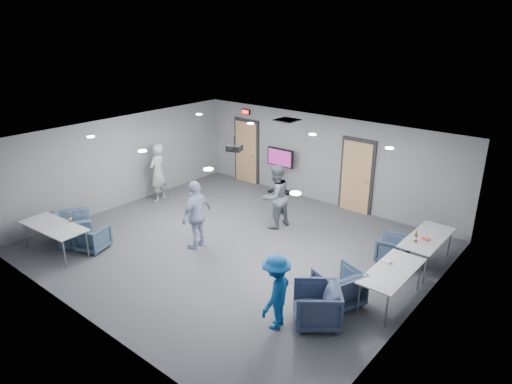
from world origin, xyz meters
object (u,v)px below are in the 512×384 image
Objects in this scene: person_a at (158,173)px; tv_stand at (280,168)px; chair_front_a at (93,238)px; table_right_b at (392,272)px; person_b at (275,196)px; person_c at (197,215)px; bottle_right at (416,238)px; projector at (234,148)px; table_right_a at (427,239)px; chair_right_b at (339,287)px; chair_right_c at (317,305)px; chair_right_a at (393,249)px; bottle_front at (70,218)px; person_d at (276,292)px; table_front_left at (53,227)px; chair_front_b at (72,228)px.

tv_stand is (2.50, 2.95, -0.07)m from person_a.
chair_front_a is 7.07m from table_right_b.
person_c is (-0.77, -2.16, -0.01)m from person_b.
bottle_right is 4.67m from projector.
chair_front_a is 0.39× the size of table_right_a.
table_right_a is 4.07× the size of projector.
chair_front_a is (-5.83, -1.81, -0.07)m from chair_right_b.
tv_stand is at bearing -175.87° from chair_right_c.
person_c is 4.06× the size of projector.
bottle_front is at bearing -64.34° from chair_right_a.
table_right_b is at bearing -180.00° from table_right_a.
table_front_left is (-5.83, -1.13, -0.04)m from person_d.
bottle_front reaches higher than chair_right_a.
person_a is 3.88m from projector.
chair_right_c is 3.51m from table_right_a.
table_right_b is at bearing 153.39° from chair_right_b.
person_d is 1.37× the size of chair_front_b.
chair_front_a is (-5.29, -0.46, -0.41)m from person_d.
chair_right_c is at bearing -141.62° from chair_front_b.
table_right_b is at bearing -131.53° from chair_front_b.
person_b is 2.52× the size of chair_right_a.
table_right_a reaches higher than chair_front_b.
tv_stand is (-4.10, 5.62, 0.12)m from person_d.
chair_front_a is at bearing 36.26° from bottle_front.
projector is at bearing -72.42° from tv_stand.
chair_front_a is (-5.83, -1.00, -0.07)m from chair_right_c.
bottle_right is (1.18, 3.53, 0.11)m from person_d.
projector is at bearing -83.98° from chair_right_b.
table_right_b is 7.53m from bottle_front.
chair_right_a is at bearing 34.72° from bottle_front.
chair_front_b reaches higher than chair_right_a.
chair_right_b is 6.83m from table_front_left.
person_c is 4.04m from chair_right_c.
chair_right_a is (3.29, 0.20, -0.57)m from person_b.
person_c is at bearing -117.09° from chair_front_b.
table_front_left is 7.42× the size of bottle_front.
tv_stand reaches higher than bottle_front.
table_right_a is 0.46m from bottle_right.
projector reaches higher than person_a.
person_b is 3.98m from table_right_a.
projector reaches higher than table_front_left.
chair_right_b is at bearing 145.79° from person_d.
person_a is 7.12m from person_d.
person_a is 1.72× the size of chair_front_b.
chair_front_b is at bearing -119.18° from chair_right_c.
person_a reaches higher than tv_stand.
table_front_left is (-2.42, -2.40, -0.19)m from person_c.
chair_front_a is 2.47× the size of bottle_right.
table_right_a is at bearing 74.31° from bottle_right.
chair_right_c is at bearing 57.17° from person_b.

